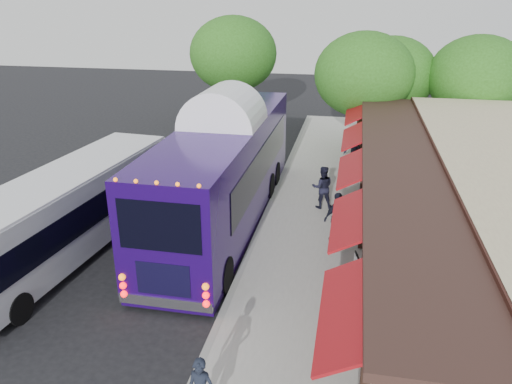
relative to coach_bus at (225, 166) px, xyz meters
The scene contains 13 objects.
ground 6.34m from the coach_bus, 75.84° to the right, with size 90.00×90.00×0.00m, color black.
sidewalk 7.03m from the coach_bus, 15.16° to the right, with size 10.00×40.00×0.15m, color #9E9B93.
curb 3.17m from the coach_bus, 49.36° to the right, with size 0.20×40.00×0.16m, color gray.
coach_bus is the anchor object (origin of this frame).
city_bus 5.91m from the coach_bus, 141.06° to the right, with size 3.30×10.88×2.88m.
ped_b 4.18m from the coach_bus, 24.54° to the left, with size 0.86×0.67×1.78m, color black.
ped_c 4.71m from the coach_bus, 16.04° to the right, with size 1.08×0.45×1.84m, color black.
ped_d 8.87m from the coach_bus, 56.49° to the left, with size 1.11×0.64×1.73m, color black.
sign_board 6.67m from the coach_bus, 39.15° to the right, with size 0.15×0.48×1.07m.
tree_left 11.07m from the coach_bus, 62.19° to the left, with size 5.19×5.19×6.65m.
tree_mid 13.56m from the coach_bus, 60.67° to the left, with size 4.90×4.90×6.27m.
tree_right 15.34m from the coach_bus, 44.40° to the left, with size 5.06×5.06×6.48m.
tree_far 15.16m from the coach_bus, 102.18° to the left, with size 5.59×5.59×7.16m.
Camera 1 is at (3.20, -11.65, 8.35)m, focal length 35.00 mm.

